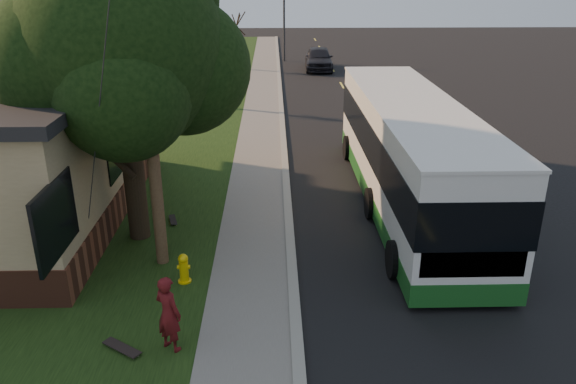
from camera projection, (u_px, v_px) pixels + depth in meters
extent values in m
plane|color=black|center=(293.00, 282.00, 13.57)|extent=(120.00, 120.00, 0.00)
cube|color=black|center=(382.00, 153.00, 22.93)|extent=(8.00, 80.00, 0.01)
cube|color=gray|center=(284.00, 153.00, 22.81)|extent=(0.25, 80.00, 0.12)
cube|color=slate|center=(260.00, 153.00, 22.80)|extent=(2.00, 80.00, 0.08)
cube|color=black|center=(173.00, 154.00, 22.71)|extent=(5.00, 80.00, 0.07)
cylinder|color=yellow|center=(184.00, 271.00, 13.37)|extent=(0.22, 0.22, 0.55)
sphere|color=yellow|center=(183.00, 259.00, 13.24)|extent=(0.24, 0.24, 0.24)
cylinder|color=yellow|center=(184.00, 267.00, 13.33)|extent=(0.30, 0.10, 0.10)
cylinder|color=yellow|center=(184.00, 267.00, 13.33)|extent=(0.10, 0.18, 0.10)
cylinder|color=yellow|center=(185.00, 281.00, 13.47)|extent=(0.32, 0.32, 0.04)
cylinder|color=#473321|center=(146.00, 87.00, 12.70)|extent=(0.30, 0.30, 9.00)
cylinder|color=#2D2D30|center=(97.00, 133.00, 11.94)|extent=(2.52, 3.21, 7.60)
cylinder|color=black|center=(133.00, 169.00, 15.00)|extent=(0.56, 0.56, 4.00)
sphere|color=black|center=(120.00, 46.00, 13.80)|extent=(5.20, 5.20, 5.20)
sphere|color=black|center=(182.00, 67.00, 14.62)|extent=(3.60, 3.60, 3.60)
sphere|color=black|center=(67.00, 62.00, 13.52)|extent=(3.80, 3.80, 3.80)
sphere|color=black|center=(123.00, 94.00, 12.94)|extent=(3.20, 3.20, 3.20)
sphere|color=black|center=(108.00, 24.00, 14.94)|extent=(3.40, 3.40, 3.40)
sphere|color=black|center=(162.00, 1.00, 14.56)|extent=(3.00, 3.00, 3.00)
cylinder|color=black|center=(215.00, 76.00, 29.52)|extent=(0.24, 0.24, 3.30)
cylinder|color=black|center=(213.00, 44.00, 28.90)|extent=(1.38, 0.57, 2.01)
cylinder|color=black|center=(213.00, 44.00, 28.90)|extent=(0.74, 1.21, 1.58)
cylinder|color=black|center=(213.00, 44.00, 28.90)|extent=(0.65, 1.05, 1.95)
cylinder|color=black|center=(213.00, 44.00, 28.90)|extent=(1.28, 0.53, 1.33)
cylinder|color=black|center=(213.00, 44.00, 28.90)|extent=(0.75, 1.21, 1.70)
cylinder|color=black|center=(237.00, 48.00, 40.70)|extent=(0.24, 0.24, 3.03)
cylinder|color=black|center=(236.00, 26.00, 40.14)|extent=(1.38, 0.57, 2.01)
cylinder|color=black|center=(236.00, 26.00, 40.14)|extent=(0.74, 1.21, 1.58)
cylinder|color=black|center=(236.00, 26.00, 40.14)|extent=(0.65, 1.05, 1.95)
cylinder|color=black|center=(236.00, 26.00, 40.14)|extent=(1.28, 0.53, 1.33)
cylinder|color=black|center=(236.00, 26.00, 40.14)|extent=(0.75, 1.21, 1.70)
cylinder|color=#2D2D30|center=(284.00, 26.00, 44.06)|extent=(0.16, 0.16, 5.50)
imported|color=black|center=(284.00, 2.00, 43.41)|extent=(0.18, 0.22, 1.10)
cube|color=silver|center=(409.00, 147.00, 17.35)|extent=(2.57, 12.33, 2.77)
cube|color=#18551D|center=(406.00, 190.00, 17.89)|extent=(2.59, 12.35, 0.57)
cube|color=black|center=(410.00, 141.00, 17.27)|extent=(2.61, 12.37, 1.13)
cube|color=black|center=(476.00, 242.00, 11.72)|extent=(2.27, 0.06, 1.64)
cube|color=yellow|center=(484.00, 180.00, 11.21)|extent=(1.64, 0.06, 0.36)
cube|color=#FFF2CC|center=(434.00, 292.00, 12.13)|extent=(0.26, 0.04, 0.15)
cube|color=#FFF2CC|center=(504.00, 291.00, 12.17)|extent=(0.26, 0.04, 0.15)
cube|color=silver|center=(413.00, 102.00, 16.82)|extent=(2.62, 12.38, 0.08)
cylinder|color=black|center=(395.00, 259.00, 13.66)|extent=(0.29, 0.95, 0.95)
cylinder|color=black|center=(499.00, 258.00, 13.72)|extent=(0.29, 0.95, 0.95)
cylinder|color=black|center=(371.00, 203.00, 16.90)|extent=(0.29, 0.95, 0.95)
cylinder|color=black|center=(455.00, 202.00, 16.96)|extent=(0.29, 0.95, 0.95)
cylinder|color=black|center=(348.00, 148.00, 22.04)|extent=(0.29, 0.95, 0.95)
cylinder|color=black|center=(413.00, 147.00, 22.11)|extent=(0.29, 0.95, 0.95)
imported|color=#521013|center=(168.00, 313.00, 10.84)|extent=(0.70, 0.65, 1.61)
cube|color=black|center=(173.00, 220.00, 16.62)|extent=(0.37, 0.74, 0.02)
cylinder|color=silver|center=(174.00, 224.00, 16.41)|extent=(0.17, 0.09, 0.05)
cylinder|color=silver|center=(172.00, 217.00, 16.86)|extent=(0.17, 0.09, 0.05)
cube|color=black|center=(122.00, 347.00, 11.03)|extent=(0.87, 0.70, 0.02)
cylinder|color=silver|center=(133.00, 355.00, 10.88)|extent=(0.16, 0.20, 0.06)
cylinder|color=silver|center=(111.00, 344.00, 11.21)|extent=(0.16, 0.20, 0.06)
cube|color=black|center=(60.00, 174.00, 19.01)|extent=(1.34, 1.11, 1.06)
cube|color=black|center=(57.00, 158.00, 18.80)|extent=(1.39, 1.16, 0.07)
imported|color=black|center=(319.00, 58.00, 41.00)|extent=(2.14, 4.92, 1.65)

